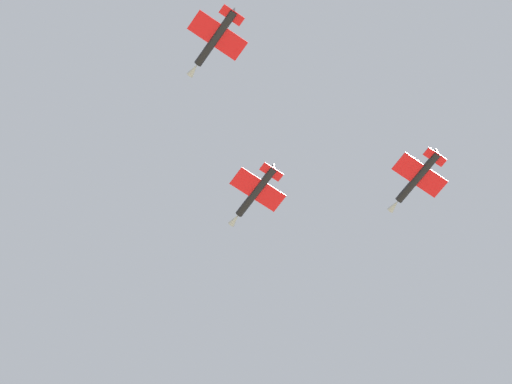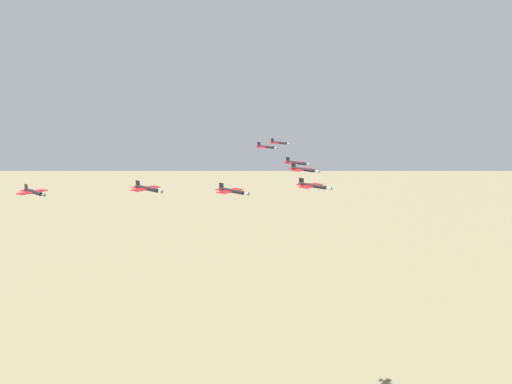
{
  "view_description": "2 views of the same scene",
  "coord_description": "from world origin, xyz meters",
  "px_view_note": "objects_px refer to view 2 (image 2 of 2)",
  "views": [
    {
      "loc": [
        41.42,
        -44.77,
        3.92
      ],
      "look_at": [
        -5.55,
        -3.37,
        139.21
      ],
      "focal_mm": 67.26,
      "sensor_mm": 36.0,
      "label": 1
    },
    {
      "loc": [
        -76.46,
        135.48,
        170.6
      ],
      "look_at": [
        11.88,
        1.63,
        136.05
      ],
      "focal_mm": 36.13,
      "sensor_mm": 36.0,
      "label": 2
    }
  ],
  "objects_px": {
    "jet_lead": "(313,186)",
    "jet_starboard_trail": "(279,143)",
    "jet_port_inner": "(303,169)",
    "jet_starboard_inner": "(232,191)",
    "jet_port_outer": "(296,163)",
    "jet_port_trail": "(33,192)",
    "jet_center_rear": "(266,147)",
    "jet_starboard_outer": "(147,189)"
  },
  "relations": [
    {
      "from": "jet_starboard_inner",
      "to": "jet_port_inner",
      "type": "bearing_deg",
      "value": 180.0
    },
    {
      "from": "jet_starboard_outer",
      "to": "jet_center_rear",
      "type": "height_order",
      "value": "jet_center_rear"
    },
    {
      "from": "jet_port_inner",
      "to": "jet_starboard_inner",
      "type": "distance_m",
      "value": 37.58
    },
    {
      "from": "jet_starboard_inner",
      "to": "jet_lead",
      "type": "bearing_deg",
      "value": 138.58
    },
    {
      "from": "jet_lead",
      "to": "jet_starboard_inner",
      "type": "bearing_deg",
      "value": -41.42
    },
    {
      "from": "jet_starboard_outer",
      "to": "jet_starboard_trail",
      "type": "height_order",
      "value": "jet_starboard_trail"
    },
    {
      "from": "jet_lead",
      "to": "jet_port_outer",
      "type": "bearing_deg",
      "value": -138.77
    },
    {
      "from": "jet_port_inner",
      "to": "jet_port_outer",
      "type": "height_order",
      "value": "jet_port_inner"
    },
    {
      "from": "jet_port_inner",
      "to": "jet_center_rear",
      "type": "distance_m",
      "value": 60.29
    },
    {
      "from": "jet_lead",
      "to": "jet_port_trail",
      "type": "distance_m",
      "value": 85.07
    },
    {
      "from": "jet_lead",
      "to": "jet_port_outer",
      "type": "height_order",
      "value": "jet_lead"
    },
    {
      "from": "jet_lead",
      "to": "jet_port_inner",
      "type": "height_order",
      "value": "jet_port_inner"
    },
    {
      "from": "jet_starboard_trail",
      "to": "jet_port_outer",
      "type": "bearing_deg",
      "value": 44.88
    },
    {
      "from": "jet_center_rear",
      "to": "jet_port_inner",
      "type": "bearing_deg",
      "value": 51.48
    },
    {
      "from": "jet_lead",
      "to": "jet_starboard_inner",
      "type": "xyz_separation_m",
      "value": [
        18.56,
        16.8,
        -0.82
      ]
    },
    {
      "from": "jet_port_inner",
      "to": "jet_port_outer",
      "type": "distance_m",
      "value": 24.93
    },
    {
      "from": "jet_center_rear",
      "to": "jet_port_trail",
      "type": "bearing_deg",
      "value": -0.0
    },
    {
      "from": "jet_port_outer",
      "to": "jet_port_inner",
      "type": "bearing_deg",
      "value": 41.03
    },
    {
      "from": "jet_lead",
      "to": "jet_starboard_trail",
      "type": "bearing_deg",
      "value": -136.89
    },
    {
      "from": "jet_starboard_inner",
      "to": "jet_starboard_trail",
      "type": "xyz_separation_m",
      "value": [
        42.87,
        -99.29,
        2.01
      ]
    },
    {
      "from": "jet_center_rear",
      "to": "jet_starboard_trail",
      "type": "relative_size",
      "value": 1.0
    },
    {
      "from": "jet_lead",
      "to": "jet_port_outer",
      "type": "xyz_separation_m",
      "value": [
        28.49,
        -41.0,
        -0.7
      ]
    },
    {
      "from": "jet_center_rear",
      "to": "jet_starboard_trail",
      "type": "bearing_deg",
      "value": -160.75
    },
    {
      "from": "jet_port_inner",
      "to": "jet_center_rear",
      "type": "height_order",
      "value": "jet_center_rear"
    },
    {
      "from": "jet_starboard_outer",
      "to": "jet_lead",
      "type": "bearing_deg",
      "value": 138.77
    },
    {
      "from": "jet_port_outer",
      "to": "jet_starboard_outer",
      "type": "bearing_deg",
      "value": 0.0
    },
    {
      "from": "jet_center_rear",
      "to": "jet_starboard_outer",
      "type": "bearing_deg",
      "value": 18.18
    },
    {
      "from": "jet_starboard_inner",
      "to": "jet_starboard_outer",
      "type": "height_order",
      "value": "jet_starboard_outer"
    },
    {
      "from": "jet_lead",
      "to": "jet_port_trail",
      "type": "bearing_deg",
      "value": -48.53
    },
    {
      "from": "jet_port_inner",
      "to": "jet_center_rear",
      "type": "xyz_separation_m",
      "value": [
        42.67,
        -42.59,
        0.66
      ]
    },
    {
      "from": "jet_port_trail",
      "to": "jet_starboard_trail",
      "type": "relative_size",
      "value": 1.0
    },
    {
      "from": "jet_starboard_inner",
      "to": "jet_center_rear",
      "type": "xyz_separation_m",
      "value": [
        38.46,
        -79.91,
        2.3
      ]
    },
    {
      "from": "jet_lead",
      "to": "jet_starboard_trail",
      "type": "xyz_separation_m",
      "value": [
        61.43,
        -82.49,
        1.19
      ]
    },
    {
      "from": "jet_port_trail",
      "to": "jet_starboard_trail",
      "type": "xyz_separation_m",
      "value": [
        -8.21,
        -131.32,
        2.67
      ]
    },
    {
      "from": "jet_starboard_trail",
      "to": "jet_lead",
      "type": "bearing_deg",
      "value": 43.11
    },
    {
      "from": "jet_starboard_inner",
      "to": "jet_port_outer",
      "type": "height_order",
      "value": "jet_port_outer"
    },
    {
      "from": "jet_lead",
      "to": "jet_port_trail",
      "type": "height_order",
      "value": "jet_lead"
    },
    {
      "from": "jet_starboard_inner",
      "to": "jet_center_rear",
      "type": "bearing_deg",
      "value": -147.87
    },
    {
      "from": "jet_starboard_outer",
      "to": "jet_port_inner",
      "type": "bearing_deg",
      "value": 163.82
    },
    {
      "from": "jet_starboard_outer",
      "to": "jet_starboard_trail",
      "type": "xyz_separation_m",
      "value": [
        24.53,
        -116.12,
        0.49
      ]
    },
    {
      "from": "jet_port_inner",
      "to": "jet_port_trail",
      "type": "xyz_separation_m",
      "value": [
        55.28,
        69.34,
        -2.3
      ]
    },
    {
      "from": "jet_lead",
      "to": "jet_port_inner",
      "type": "distance_m",
      "value": 25.05
    }
  ]
}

